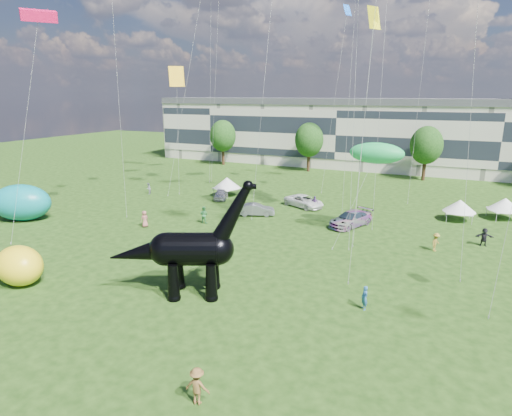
% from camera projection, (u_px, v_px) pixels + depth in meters
% --- Properties ---
extents(ground, '(220.00, 220.00, 0.00)m').
position_uv_depth(ground, '(227.00, 313.00, 27.99)').
color(ground, '#16330C').
rests_on(ground, ground).
extents(terrace_row, '(78.00, 11.00, 12.00)m').
position_uv_depth(terrace_row, '(343.00, 135.00, 83.99)').
color(terrace_row, beige).
rests_on(terrace_row, ground).
extents(tree_far_left, '(5.20, 5.20, 9.44)m').
position_uv_depth(tree_far_left, '(223.00, 133.00, 85.03)').
color(tree_far_left, '#382314').
rests_on(tree_far_left, ground).
extents(tree_mid_left, '(5.20, 5.20, 9.44)m').
position_uv_depth(tree_mid_left, '(309.00, 137.00, 77.67)').
color(tree_mid_left, '#382314').
rests_on(tree_mid_left, ground).
extents(tree_mid_right, '(5.20, 5.20, 9.44)m').
position_uv_depth(tree_mid_right, '(427.00, 142.00, 69.49)').
color(tree_mid_right, '#382314').
rests_on(tree_mid_right, ground).
extents(dinosaur_sculpture, '(10.14, 5.82, 8.60)m').
position_uv_depth(dinosaur_sculpture, '(187.00, 251.00, 29.90)').
color(dinosaur_sculpture, black).
rests_on(dinosaur_sculpture, ground).
extents(car_silver, '(3.06, 4.46, 1.41)m').
position_uv_depth(car_silver, '(221.00, 194.00, 58.10)').
color(car_silver, '#AFAFB3').
rests_on(car_silver, ground).
extents(car_grey, '(4.59, 3.12, 1.43)m').
position_uv_depth(car_grey, '(256.00, 210.00, 50.28)').
color(car_grey, slate).
rests_on(car_grey, ground).
extents(car_white, '(5.94, 4.54, 1.50)m').
position_uv_depth(car_white, '(304.00, 201.00, 54.04)').
color(car_white, white).
rests_on(car_white, ground).
extents(car_dark, '(4.40, 6.16, 1.66)m').
position_uv_depth(car_dark, '(351.00, 219.00, 46.14)').
color(car_dark, '#595960').
rests_on(car_dark, ground).
extents(gazebo_near, '(3.71, 3.71, 2.43)m').
position_uv_depth(gazebo_near, '(460.00, 206.00, 48.00)').
color(gazebo_near, white).
rests_on(gazebo_near, ground).
extents(gazebo_far, '(4.54, 4.54, 2.48)m').
position_uv_depth(gazebo_far, '(505.00, 204.00, 48.59)').
color(gazebo_far, white).
rests_on(gazebo_far, ground).
extents(gazebo_left, '(4.68, 4.68, 2.62)m').
position_uv_depth(gazebo_left, '(227.00, 183.00, 59.80)').
color(gazebo_left, silver).
rests_on(gazebo_left, ground).
extents(inflatable_teal, '(7.67, 6.39, 4.11)m').
position_uv_depth(inflatable_teal, '(21.00, 203.00, 48.09)').
color(inflatable_teal, '#0B8188').
rests_on(inflatable_teal, ground).
extents(inflatable_yellow, '(4.22, 3.41, 3.01)m').
position_uv_depth(inflatable_yellow, '(19.00, 266.00, 31.84)').
color(inflatable_yellow, yellow).
rests_on(inflatable_yellow, ground).
extents(visitors, '(52.88, 42.38, 1.90)m').
position_uv_depth(visitors, '(299.00, 235.00, 40.66)').
color(visitors, '#5F3A83').
rests_on(visitors, ground).
extents(kites, '(58.72, 45.20, 31.53)m').
position_uv_depth(kites, '(255.00, 22.00, 44.52)').
color(kites, red).
rests_on(kites, ground).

